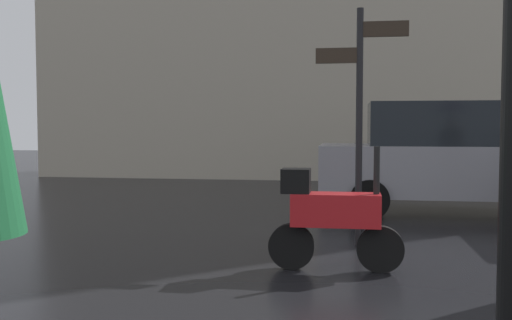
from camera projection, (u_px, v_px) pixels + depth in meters
name	position (u px, v px, depth m)	size (l,w,h in m)	color
parked_scooter	(331.00, 215.00, 5.81)	(1.33, 0.32, 1.23)	black
parked_car_left	(456.00, 157.00, 9.59)	(4.50, 1.82, 1.81)	gray
street_signpost	(360.00, 102.00, 6.99)	(1.08, 0.08, 2.82)	black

